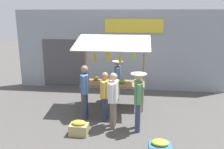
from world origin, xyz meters
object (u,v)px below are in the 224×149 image
market_stall (113,64)px  produce_crate_side (160,148)px  produce_crate_near (79,128)px  shopper_with_ponytail (138,96)px  shopper_in_striped_shirt (105,93)px  vendor_with_sunhat (117,77)px  shopper_with_shopping_bag (113,96)px  shopper_in_grey_tee (85,88)px

market_stall → produce_crate_side: 3.59m
produce_crate_near → shopper_with_ponytail: bearing=-162.9°
market_stall → shopper_in_striped_shirt: 1.35m
shopper_in_striped_shirt → produce_crate_near: shopper_in_striped_shirt is taller
shopper_with_ponytail → produce_crate_near: bearing=104.2°
vendor_with_sunhat → shopper_with_ponytail: shopper_with_ponytail is taller
market_stall → vendor_with_sunhat: 0.97m
shopper_with_shopping_bag → shopper_in_grey_tee: bearing=61.5°
market_stall → shopper_in_grey_tee: market_stall is taller
produce_crate_side → vendor_with_sunhat: bearing=-69.6°
shopper_in_grey_tee → shopper_with_shopping_bag: (-0.96, 0.60, -0.04)m
shopper_in_grey_tee → produce_crate_near: (-0.08, 1.17, -0.80)m
shopper_in_grey_tee → shopper_with_ponytail: bearing=-119.7°
shopper_in_striped_shirt → shopper_with_shopping_bag: 0.59m
vendor_with_sunhat → shopper_in_grey_tee: size_ratio=0.91×
vendor_with_sunhat → shopper_in_striped_shirt: size_ratio=1.01×
market_stall → produce_crate_near: bearing=73.4°
market_stall → produce_crate_side: market_stall is taller
vendor_with_sunhat → shopper_with_shopping_bag: size_ratio=0.94×
vendor_with_sunhat → shopper_in_grey_tee: 1.97m
shopper_in_striped_shirt → shopper_with_shopping_bag: shopper_with_shopping_bag is taller
shopper_with_ponytail → shopper_with_shopping_bag: bearing=79.8°
shopper_with_shopping_bag → produce_crate_side: size_ratio=3.07×
shopper_in_striped_shirt → produce_crate_near: 1.39m
shopper_with_ponytail → produce_crate_side: size_ratio=3.18×
vendor_with_sunhat → shopper_in_striped_shirt: 1.89m
shopper_in_grey_tee → produce_crate_side: size_ratio=3.18×
shopper_in_striped_shirt → produce_crate_near: size_ratio=3.01×
vendor_with_sunhat → shopper_in_grey_tee: (0.84, 1.78, 0.09)m
shopper_in_striped_shirt → produce_crate_side: 2.50m
shopper_in_striped_shirt → shopper_with_ponytail: shopper_with_ponytail is taller
shopper_in_striped_shirt → produce_crate_near: (0.57, 1.07, -0.68)m
produce_crate_side → shopper_in_striped_shirt: bearing=-49.2°
market_stall → shopper_with_ponytail: (-0.92, 1.75, -0.53)m
market_stall → shopper_in_grey_tee: bearing=54.8°
vendor_with_sunhat → produce_crate_near: size_ratio=3.03×
shopper_in_striped_shirt → shopper_with_shopping_bag: bearing=-146.6°
shopper_with_ponytail → produce_crate_side: 1.59m
shopper_with_shopping_bag → shopper_with_ponytail: bearing=-94.1°
shopper_in_grey_tee → shopper_in_striped_shirt: shopper_in_grey_tee is taller
produce_crate_side → shopper_with_shopping_bag: bearing=-46.5°
vendor_with_sunhat → shopper_with_shopping_bag: bearing=0.8°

